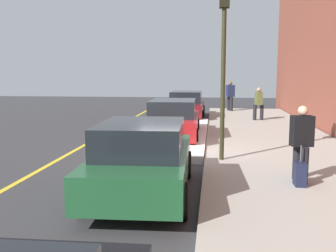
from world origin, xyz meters
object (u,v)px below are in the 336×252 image
(parked_car_green, at_px, (143,159))
(pedestrian_olive_coat, at_px, (259,103))
(rolling_suitcase, at_px, (300,174))
(parked_car_red, at_px, (173,120))
(parked_car_maroon, at_px, (187,105))
(traffic_light_pole, at_px, (224,41))
(pedestrian_navy_coat, at_px, (230,95))
(pedestrian_black_coat, at_px, (301,141))

(parked_car_green, distance_m, pedestrian_olive_coat, 12.60)
(rolling_suitcase, bearing_deg, parked_car_red, 28.35)
(parked_car_red, bearing_deg, rolling_suitcase, -151.65)
(parked_car_maroon, xyz_separation_m, pedestrian_olive_coat, (-1.32, -3.70, 0.26))
(parked_car_maroon, xyz_separation_m, rolling_suitcase, (-12.86, -3.25, -0.36))
(parked_car_red, bearing_deg, traffic_light_pole, -155.56)
(pedestrian_olive_coat, bearing_deg, traffic_light_pole, 167.70)
(parked_car_red, bearing_deg, pedestrian_olive_coat, -34.21)
(pedestrian_navy_coat, xyz_separation_m, rolling_suitcase, (-16.32, -0.75, -0.73))
(pedestrian_olive_coat, relative_size, pedestrian_navy_coat, 0.88)
(parked_car_maroon, xyz_separation_m, pedestrian_navy_coat, (3.47, -2.50, 0.38))
(parked_car_red, distance_m, rolling_suitcase, 6.90)
(pedestrian_navy_coat, distance_m, traffic_light_pole, 14.21)
(traffic_light_pole, bearing_deg, parked_car_green, 149.74)
(parked_car_green, distance_m, pedestrian_navy_coat, 17.03)
(pedestrian_olive_coat, height_order, rolling_suitcase, pedestrian_olive_coat)
(parked_car_red, distance_m, pedestrian_olive_coat, 6.62)
(pedestrian_olive_coat, height_order, pedestrian_black_coat, pedestrian_black_coat)
(pedestrian_black_coat, height_order, traffic_light_pole, traffic_light_pole)
(parked_car_green, height_order, rolling_suitcase, parked_car_green)
(pedestrian_black_coat, height_order, rolling_suitcase, pedestrian_black_coat)
(parked_car_green, xyz_separation_m, pedestrian_navy_coat, (16.85, -2.46, 0.38))
(pedestrian_olive_coat, distance_m, pedestrian_navy_coat, 4.94)
(pedestrian_olive_coat, relative_size, rolling_suitcase, 1.90)
(parked_car_maroon, distance_m, traffic_light_pole, 10.98)
(pedestrian_navy_coat, bearing_deg, parked_car_green, 171.69)
(rolling_suitcase, bearing_deg, parked_car_green, 99.26)
(parked_car_red, xyz_separation_m, parked_car_maroon, (6.79, -0.02, -0.00))
(parked_car_red, relative_size, pedestrian_olive_coat, 2.82)
(pedestrian_olive_coat, relative_size, pedestrian_black_coat, 0.99)
(parked_car_green, height_order, parked_car_maroon, same)
(parked_car_green, height_order, pedestrian_black_coat, pedestrian_black_coat)
(pedestrian_olive_coat, bearing_deg, parked_car_red, 145.79)
(pedestrian_navy_coat, bearing_deg, pedestrian_black_coat, -177.02)
(parked_car_red, distance_m, parked_car_maroon, 6.79)
(parked_car_red, height_order, rolling_suitcase, parked_car_red)
(parked_car_maroon, relative_size, pedestrian_olive_coat, 2.78)
(parked_car_red, height_order, traffic_light_pole, traffic_light_pole)
(pedestrian_navy_coat, xyz_separation_m, pedestrian_black_coat, (-15.97, -0.83, -0.11))
(parked_car_maroon, bearing_deg, traffic_light_pole, -170.93)
(pedestrian_black_coat, xyz_separation_m, traffic_light_pole, (1.95, 1.64, 2.27))
(pedestrian_olive_coat, xyz_separation_m, rolling_suitcase, (-11.53, 0.45, -0.61))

